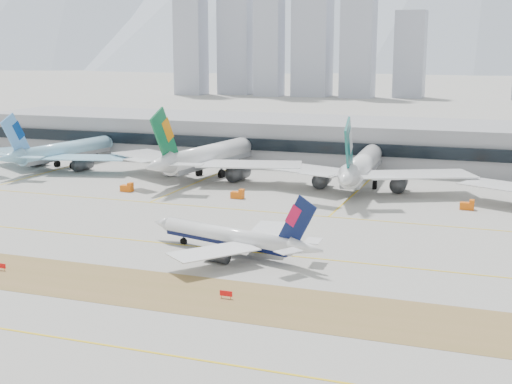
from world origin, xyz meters
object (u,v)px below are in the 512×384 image
at_px(terminal, 344,141).
at_px(taxiing_airliner, 233,238).
at_px(widebody_cathay, 361,168).
at_px(widebody_korean, 62,152).
at_px(widebody_eva, 208,157).

bearing_deg(terminal, taxiing_airliner, -87.37).
bearing_deg(widebody_cathay, widebody_korean, 85.83).
bearing_deg(taxiing_airliner, widebody_cathay, -82.14).
bearing_deg(widebody_korean, taxiing_airliner, -121.43).
bearing_deg(terminal, widebody_korean, -152.71).
height_order(taxiing_airliner, widebody_cathay, widebody_cathay).
bearing_deg(widebody_korean, widebody_cathay, -82.86).
bearing_deg(widebody_korean, terminal, -54.51).
xyz_separation_m(taxiing_airliner, terminal, (-5.63, 122.52, 4.09)).
distance_m(taxiing_airliner, widebody_cathay, 76.11).
xyz_separation_m(widebody_eva, widebody_cathay, (49.53, -2.45, -0.24)).
xyz_separation_m(widebody_cathay, terminal, (-15.94, 47.17, 1.23)).
xyz_separation_m(widebody_korean, terminal, (87.69, 45.25, 1.96)).
relative_size(taxiing_airliner, widebody_korean, 0.71).
relative_size(taxiing_airliner, terminal, 0.15).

